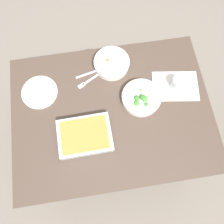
# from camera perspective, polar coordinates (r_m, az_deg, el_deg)

# --- Properties ---
(ground_plane) EXTENTS (6.00, 6.00, 0.00)m
(ground_plane) POSITION_cam_1_polar(r_m,az_deg,el_deg) (2.09, 0.00, -6.31)
(ground_plane) COLOR slate
(dining_table) EXTENTS (1.20, 0.90, 0.74)m
(dining_table) POSITION_cam_1_polar(r_m,az_deg,el_deg) (1.46, 0.00, -1.10)
(dining_table) COLOR #4C3D33
(dining_table) RESTS_ON ground_plane
(placemat) EXTENTS (0.31, 0.24, 0.00)m
(placemat) POSITION_cam_1_polar(r_m,az_deg,el_deg) (1.49, 15.49, 6.22)
(placemat) COLOR silver
(placemat) RESTS_ON dining_table
(stew_bowl) EXTENTS (0.23, 0.23, 0.06)m
(stew_bowl) POSITION_cam_1_polar(r_m,az_deg,el_deg) (1.47, -0.09, 12.02)
(stew_bowl) COLOR white
(stew_bowl) RESTS_ON dining_table
(broccoli_bowl) EXTENTS (0.24, 0.24, 0.07)m
(broccoli_bowl) POSITION_cam_1_polar(r_m,az_deg,el_deg) (1.38, 7.27, 3.52)
(broccoli_bowl) COLOR white
(broccoli_bowl) RESTS_ON dining_table
(baking_dish) EXTENTS (0.30, 0.23, 0.06)m
(baking_dish) POSITION_cam_1_polar(r_m,az_deg,el_deg) (1.31, -6.75, -5.87)
(baking_dish) COLOR silver
(baking_dish) RESTS_ON dining_table
(drink_cup) EXTENTS (0.07, 0.07, 0.08)m
(drink_cup) POSITION_cam_1_polar(r_m,az_deg,el_deg) (1.46, 15.85, 6.80)
(drink_cup) COLOR #B2BCC6
(drink_cup) RESTS_ON dining_table
(side_plate) EXTENTS (0.22, 0.22, 0.01)m
(side_plate) POSITION_cam_1_polar(r_m,az_deg,el_deg) (1.48, -17.54, 4.71)
(side_plate) COLOR white
(side_plate) RESTS_ON dining_table
(spoon_by_stew) EXTENTS (0.17, 0.06, 0.01)m
(spoon_by_stew) POSITION_cam_1_polar(r_m,az_deg,el_deg) (1.48, -4.82, 9.87)
(spoon_by_stew) COLOR silver
(spoon_by_stew) RESTS_ON dining_table
(fork_on_table) EXTENTS (0.16, 0.10, 0.01)m
(fork_on_table) POSITION_cam_1_polar(r_m,az_deg,el_deg) (1.46, -5.90, 7.65)
(fork_on_table) COLOR silver
(fork_on_table) RESTS_ON dining_table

